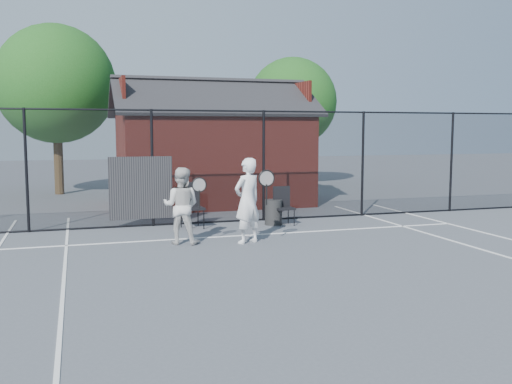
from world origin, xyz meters
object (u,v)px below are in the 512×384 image
object	(u,v)px
player_back	(181,206)
chair_right	(284,207)
player_front	(248,201)
clubhouse	(212,156)
waste_bin	(273,212)
chair_left	(192,206)

from	to	relation	value
player_back	chair_right	distance (m)	3.40
player_back	player_front	bearing A→B (deg)	-14.49
clubhouse	player_front	size ratio (longest dim) A/B	3.47
player_back	waste_bin	size ratio (longest dim) A/B	2.54
chair_right	waste_bin	xyz separation A→B (m)	(-0.24, 0.16, -0.16)
chair_right	waste_bin	bearing A→B (deg)	144.16
player_front	waste_bin	size ratio (longest dim) A/B	2.85
chair_left	chair_right	world-z (taller)	chair_left
player_front	chair_right	bearing A→B (deg)	51.06
clubhouse	waste_bin	size ratio (longest dim) A/B	9.90
player_front	waste_bin	world-z (taller)	player_front
chair_left	waste_bin	distance (m)	2.15
chair_right	player_back	bearing A→B (deg)	-154.24
player_back	waste_bin	world-z (taller)	player_back
player_back	chair_left	distance (m)	1.97
waste_bin	player_back	bearing A→B (deg)	-147.24
clubhouse	chair_right	xyz separation A→B (m)	(0.77, -4.90, -1.12)
clubhouse	chair_left	bearing A→B (deg)	-109.04
clubhouse	chair_right	distance (m)	5.08
chair_left	waste_bin	world-z (taller)	chair_left
player_front	chair_right	size ratio (longest dim) A/B	1.91
clubhouse	chair_left	distance (m)	5.02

